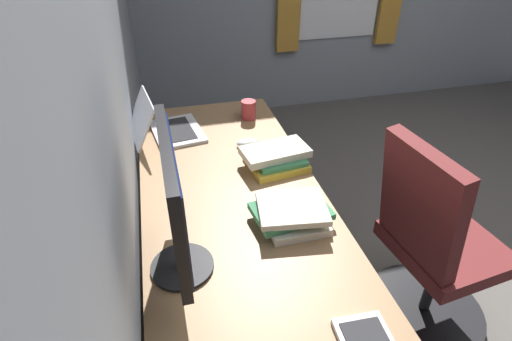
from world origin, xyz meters
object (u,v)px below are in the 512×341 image
(book_stack_far, at_px, (276,157))
(laptop_leftmost, at_px, (163,126))
(office_chair, at_px, (431,251))
(mouse_main, at_px, (248,143))
(monitor_primary, at_px, (174,203))
(coffee_mug, at_px, (248,109))
(book_stack_near, at_px, (292,213))

(book_stack_far, bearing_deg, laptop_leftmost, 48.95)
(laptop_leftmost, height_order, office_chair, office_chair)
(mouse_main, bearing_deg, monitor_primary, 151.84)
(coffee_mug, bearing_deg, mouse_main, 165.82)
(book_stack_near, distance_m, office_chair, 0.70)
(monitor_primary, bearing_deg, office_chair, -84.86)
(book_stack_near, relative_size, book_stack_far, 0.95)
(monitor_primary, relative_size, office_chair, 0.49)
(laptop_leftmost, distance_m, book_stack_near, 0.88)
(laptop_leftmost, xyz_separation_m, office_chair, (-0.81, -1.04, -0.32))
(mouse_main, height_order, office_chair, office_chair)
(mouse_main, distance_m, book_stack_far, 0.21)
(monitor_primary, xyz_separation_m, book_stack_far, (0.50, -0.46, -0.22))
(laptop_leftmost, height_order, mouse_main, laptop_leftmost)
(book_stack_far, bearing_deg, monitor_primary, 137.74)
(book_stack_near, distance_m, book_stack_far, 0.38)
(monitor_primary, bearing_deg, book_stack_far, -42.26)
(laptop_leftmost, distance_m, book_stack_far, 0.61)
(monitor_primary, bearing_deg, mouse_main, -28.16)
(monitor_primary, height_order, coffee_mug, monitor_primary)
(laptop_leftmost, distance_m, coffee_mug, 0.46)
(monitor_primary, relative_size, coffee_mug, 4.07)
(book_stack_far, height_order, coffee_mug, coffee_mug)
(laptop_leftmost, distance_m, mouse_main, 0.43)
(monitor_primary, relative_size, laptop_leftmost, 1.27)
(monitor_primary, height_order, office_chair, monitor_primary)
(mouse_main, height_order, book_stack_near, book_stack_near)
(monitor_primary, xyz_separation_m, book_stack_near, (0.13, -0.41, -0.22))
(book_stack_near, bearing_deg, office_chair, -93.33)
(office_chair, bearing_deg, book_stack_near, 86.67)
(monitor_primary, distance_m, mouse_main, 0.83)
(laptop_leftmost, relative_size, coffee_mug, 3.21)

